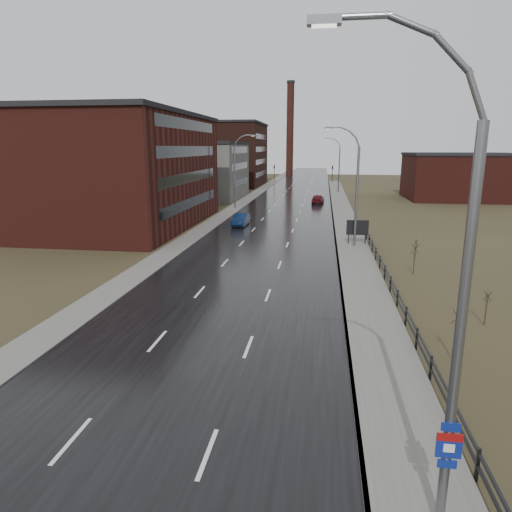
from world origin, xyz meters
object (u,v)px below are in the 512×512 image
(billboard, at_px, (357,228))
(car_near, at_px, (241,220))
(streetlight_main, at_px, (448,304))
(car_far, at_px, (318,199))

(billboard, xyz_separation_m, car_near, (-13.38, 9.49, -0.95))
(streetlight_main, bearing_deg, car_far, 93.05)
(streetlight_main, distance_m, billboard, 35.29)
(streetlight_main, bearing_deg, billboard, 88.97)
(streetlight_main, xyz_separation_m, car_near, (-12.75, 44.50, -5.30))
(streetlight_main, relative_size, car_near, 2.64)
(billboard, height_order, car_near, billboard)
(car_near, relative_size, car_far, 0.99)
(car_near, bearing_deg, billboard, -33.89)
(car_near, xyz_separation_m, car_far, (9.08, 24.45, 0.04))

